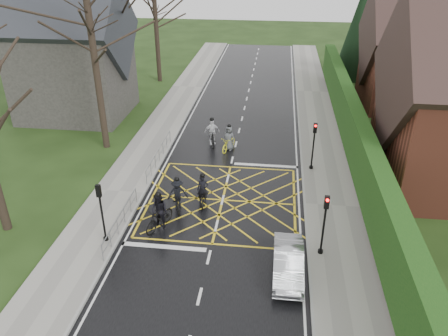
% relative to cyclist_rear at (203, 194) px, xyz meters
% --- Properties ---
extents(ground, '(120.00, 120.00, 0.00)m').
position_rel_cyclist_rear_xyz_m(ground, '(1.05, 0.46, -0.60)').
color(ground, black).
rests_on(ground, ground).
extents(road, '(9.00, 80.00, 0.01)m').
position_rel_cyclist_rear_xyz_m(road, '(1.05, 0.46, -0.60)').
color(road, black).
rests_on(road, ground).
extents(sidewalk_right, '(3.00, 80.00, 0.15)m').
position_rel_cyclist_rear_xyz_m(sidewalk_right, '(7.05, 0.46, -0.53)').
color(sidewalk_right, gray).
rests_on(sidewalk_right, ground).
extents(sidewalk_left, '(3.00, 80.00, 0.15)m').
position_rel_cyclist_rear_xyz_m(sidewalk_left, '(-4.95, 0.46, -0.53)').
color(sidewalk_left, gray).
rests_on(sidewalk_left, ground).
extents(stone_wall, '(0.50, 38.00, 0.70)m').
position_rel_cyclist_rear_xyz_m(stone_wall, '(8.80, 6.46, -0.25)').
color(stone_wall, slate).
rests_on(stone_wall, ground).
extents(hedge, '(0.90, 38.00, 2.80)m').
position_rel_cyclist_rear_xyz_m(hedge, '(8.80, 6.46, 1.50)').
color(hedge, '#0E350F').
rests_on(hedge, stone_wall).
extents(house_far, '(9.80, 8.80, 10.30)m').
position_rel_cyclist_rear_xyz_m(house_far, '(15.80, 18.46, 3.76)').
color(house_far, brown).
rests_on(house_far, ground).
extents(conifer, '(4.60, 4.60, 10.00)m').
position_rel_cyclist_rear_xyz_m(conifer, '(11.80, 26.46, 4.39)').
color(conifer, black).
rests_on(conifer, ground).
extents(church, '(8.80, 7.80, 11.00)m').
position_rel_cyclist_rear_xyz_m(church, '(-12.49, 12.46, 4.32)').
color(church, '#2D2B28').
rests_on(church, ground).
extents(tree_near, '(9.24, 9.24, 11.44)m').
position_rel_cyclist_rear_xyz_m(tree_near, '(-7.95, 6.46, 7.31)').
color(tree_near, black).
rests_on(tree_near, ground).
extents(tree_mid, '(10.08, 10.08, 12.48)m').
position_rel_cyclist_rear_xyz_m(tree_mid, '(-8.95, 14.46, 8.03)').
color(tree_mid, black).
rests_on(tree_mid, ground).
extents(tree_far, '(8.40, 8.40, 10.40)m').
position_rel_cyclist_rear_xyz_m(tree_far, '(-8.25, 22.46, 6.59)').
color(tree_far, black).
rests_on(tree_far, ground).
extents(railing_south, '(0.05, 5.04, 1.03)m').
position_rel_cyclist_rear_xyz_m(railing_south, '(-3.60, -3.04, 0.18)').
color(railing_south, slate).
rests_on(railing_south, ground).
extents(railing_north, '(0.05, 6.04, 1.03)m').
position_rel_cyclist_rear_xyz_m(railing_north, '(-3.60, 4.46, 0.18)').
color(railing_north, slate).
rests_on(railing_north, ground).
extents(traffic_light_ne, '(0.24, 0.31, 3.21)m').
position_rel_cyclist_rear_xyz_m(traffic_light_ne, '(6.15, 4.66, 1.06)').
color(traffic_light_ne, black).
rests_on(traffic_light_ne, ground).
extents(traffic_light_se, '(0.24, 0.31, 3.21)m').
position_rel_cyclist_rear_xyz_m(traffic_light_se, '(6.15, -3.74, 1.06)').
color(traffic_light_se, black).
rests_on(traffic_light_se, ground).
extents(traffic_light_sw, '(0.24, 0.31, 3.21)m').
position_rel_cyclist_rear_xyz_m(traffic_light_sw, '(-4.05, -4.03, 1.06)').
color(traffic_light_sw, black).
rests_on(traffic_light_sw, ground).
extents(cyclist_rear, '(0.98, 2.00, 1.86)m').
position_rel_cyclist_rear_xyz_m(cyclist_rear, '(0.00, 0.00, 0.00)').
color(cyclist_rear, black).
rests_on(cyclist_rear, ground).
extents(cyclist_back, '(1.41, 2.15, 2.10)m').
position_rel_cyclist_rear_xyz_m(cyclist_back, '(-1.76, -2.55, 0.19)').
color(cyclist_back, black).
rests_on(cyclist_back, ground).
extents(cyclist_mid, '(1.25, 2.04, 1.87)m').
position_rel_cyclist_rear_xyz_m(cyclist_mid, '(-1.27, -0.60, 0.08)').
color(cyclist_mid, black).
rests_on(cyclist_mid, ground).
extents(cyclist_front, '(1.17, 2.09, 2.02)m').
position_rel_cyclist_rear_xyz_m(cyclist_front, '(-0.65, 7.77, 0.14)').
color(cyclist_front, black).
rests_on(cyclist_front, ground).
extents(cyclist_lead, '(1.25, 2.06, 1.89)m').
position_rel_cyclist_rear_xyz_m(cyclist_lead, '(0.65, 7.01, 0.05)').
color(cyclist_lead, yellow).
rests_on(cyclist_lead, ground).
extents(car, '(1.31, 3.71, 1.22)m').
position_rel_cyclist_rear_xyz_m(car, '(4.64, -5.19, 0.00)').
color(car, '#ACAEB3').
rests_on(car, ground).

